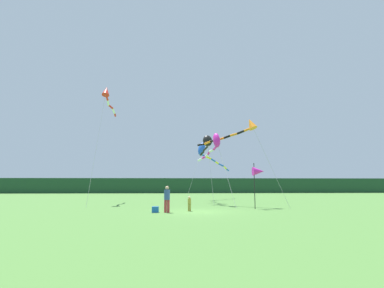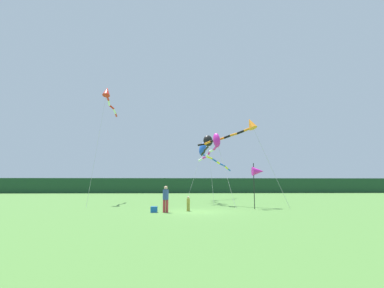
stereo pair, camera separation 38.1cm
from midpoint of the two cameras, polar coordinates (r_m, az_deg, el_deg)
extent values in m
plane|color=#477533|center=(20.97, 1.30, -12.99)|extent=(120.00, 120.00, 0.00)
cube|color=#1E4228|center=(65.85, -1.39, -8.04)|extent=(108.00, 3.64, 3.20)
cylinder|color=#B23338|center=(20.47, -4.88, -11.89)|extent=(0.18, 0.18, 0.86)
cylinder|color=#B23338|center=(20.47, -4.32, -11.89)|extent=(0.18, 0.18, 0.86)
cylinder|color=#334C8C|center=(20.43, -4.57, -9.75)|extent=(0.39, 0.39, 0.68)
sphere|color=tan|center=(20.42, -4.56, -8.45)|extent=(0.25, 0.25, 0.25)
cylinder|color=olive|center=(21.42, -0.36, -12.20)|extent=(0.11, 0.11, 0.50)
cylinder|color=olive|center=(21.42, -0.04, -12.20)|extent=(0.11, 0.11, 0.50)
cylinder|color=olive|center=(21.39, -0.20, -10.99)|extent=(0.23, 0.23, 0.40)
sphere|color=tan|center=(21.37, -0.20, -10.26)|extent=(0.15, 0.15, 0.15)
cube|color=#1959B2|center=(20.62, -6.81, -12.47)|extent=(0.45, 0.37, 0.40)
cylinder|color=black|center=(23.82, 12.35, -7.91)|extent=(0.06, 0.06, 3.55)
cone|color=#E026B2|center=(23.93, 13.09, -5.16)|extent=(0.90, 0.70, 0.70)
cylinder|color=#B2B2B2|center=(29.30, 4.05, -5.21)|extent=(0.29, 2.65, 6.43)
ellipsoid|color=black|center=(30.89, 3.47, 0.64)|extent=(1.08, 1.02, 1.34)
cylinder|color=black|center=(31.05, 3.44, -0.42)|extent=(0.21, 0.52, 0.31)
cylinder|color=black|center=(31.50, 3.30, -0.69)|extent=(0.28, 0.52, 0.26)
cylinder|color=black|center=(31.95, 3.10, -0.90)|extent=(0.25, 0.52, 0.27)
cylinder|color=black|center=(32.39, 2.89, -1.11)|extent=(0.30, 0.53, 0.26)
cylinder|color=black|center=(32.83, 2.73, -1.40)|extent=(0.21, 0.54, 0.34)
cylinder|color=black|center=(33.27, 2.55, -1.69)|extent=(0.34, 0.54, 0.28)
cylinder|color=black|center=(33.70, 2.29, -1.97)|extent=(0.29, 0.56, 0.34)
cylinder|color=#B2B2B2|center=(28.66, -17.44, 0.13)|extent=(0.27, 4.26, 11.35)
cone|color=red|center=(31.86, -15.82, 9.75)|extent=(0.81, 1.10, 1.20)
cylinder|color=red|center=(32.15, -15.68, 8.61)|extent=(0.22, 1.00, 0.45)
cylinder|color=white|center=(32.97, -15.44, 7.69)|extent=(0.31, 1.02, 0.48)
cylinder|color=red|center=(33.77, -15.00, 6.94)|extent=(0.44, 0.99, 0.33)
cylinder|color=white|center=(34.57, -14.45, 6.20)|extent=(0.25, 1.01, 0.51)
cylinder|color=red|center=(35.41, -14.18, 5.49)|extent=(0.28, 0.98, 0.32)
cylinder|color=#B2B2B2|center=(25.32, 15.18, -3.71)|extent=(2.46, 1.91, 7.17)
cone|color=orange|center=(26.36, 11.75, 3.89)|extent=(1.32, 1.26, 1.17)
cylinder|color=orange|center=(26.47, 11.13, 2.82)|extent=(0.66, 0.70, 0.35)
cylinder|color=black|center=(26.81, 9.82, 2.29)|extent=(0.71, 0.66, 0.37)
cylinder|color=orange|center=(27.15, 8.50, 1.83)|extent=(0.68, 0.66, 0.30)
cylinder|color=black|center=(27.53, 7.27, 1.42)|extent=(0.67, 0.69, 0.34)
cylinder|color=orange|center=(27.90, 6.02, 1.00)|extent=(0.72, 0.62, 0.32)
cylinder|color=black|center=(28.18, 4.69, 0.66)|extent=(0.76, 0.53, 0.30)
cylinder|color=orange|center=(28.52, 3.45, 0.26)|extent=(0.69, 0.69, 0.38)
cylinder|color=black|center=(28.84, 2.21, -0.11)|extent=(0.76, 0.49, 0.28)
cylinder|color=#B2B2B2|center=(35.03, 0.90, -5.81)|extent=(2.02, 2.13, 6.23)
ellipsoid|color=blue|center=(36.39, 2.36, -0.96)|extent=(1.45, 1.47, 1.83)
cylinder|color=blue|center=(36.71, 2.72, -2.21)|extent=(0.71, 0.91, 0.36)
cylinder|color=yellow|center=(37.40, 3.63, -2.61)|extent=(0.93, 0.71, 0.44)
cylinder|color=blue|center=(38.05, 4.60, -3.11)|extent=(0.83, 0.86, 0.50)
cylinder|color=yellow|center=(38.82, 5.31, -3.58)|extent=(0.70, 0.93, 0.41)
cylinder|color=blue|center=(39.53, 6.12, -4.02)|extent=(0.95, 0.70, 0.49)
cylinder|color=yellow|center=(40.25, 6.90, -4.51)|extent=(0.70, 0.95, 0.49)
cylinder|color=blue|center=(41.11, 7.38, -4.92)|extent=(0.66, 0.95, 0.41)
cylinder|color=#B2B2B2|center=(25.76, 6.92, -5.33)|extent=(1.11, 3.09, 5.97)
ellipsoid|color=#E026B2|center=(27.47, 5.18, 0.75)|extent=(0.97, 1.32, 1.60)
cylinder|color=#E026B2|center=(27.71, 4.92, -0.74)|extent=(0.38, 0.80, 0.40)
cylinder|color=white|center=(28.32, 4.26, -1.24)|extent=(0.51, 0.76, 0.32)
cylinder|color=#E026B2|center=(28.96, 3.72, -1.71)|extent=(0.27, 0.79, 0.39)
cylinder|color=white|center=(29.63, 3.36, -2.18)|extent=(0.36, 0.78, 0.34)
cylinder|color=#E026B2|center=(30.27, 2.82, -2.57)|extent=(0.48, 0.77, 0.33)
cylinder|color=white|center=(30.85, 2.08, -2.99)|extent=(0.59, 0.76, 0.40)
camera|label=1|loc=(0.19, -89.60, -0.05)|focal=27.59mm
camera|label=2|loc=(0.19, 90.40, 0.05)|focal=27.59mm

